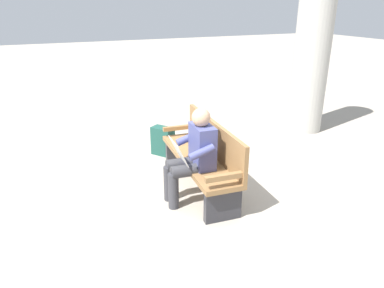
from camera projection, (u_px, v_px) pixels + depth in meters
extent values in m
plane|color=#A89E8E|center=(198.00, 188.00, 4.78)|extent=(40.00, 40.00, 0.00)
cube|color=olive|center=(198.00, 159.00, 4.63)|extent=(1.84, 0.64, 0.06)
cube|color=olive|center=(214.00, 139.00, 4.60)|extent=(1.80, 0.21, 0.45)
cube|color=olive|center=(226.00, 177.00, 3.83)|extent=(0.10, 0.48, 0.06)
cube|color=olive|center=(179.00, 128.00, 5.32)|extent=(0.10, 0.48, 0.06)
cube|color=#2D2D33|center=(223.00, 205.00, 4.01)|extent=(0.12, 0.44, 0.39)
cube|color=#2D2D33|center=(180.00, 152.00, 5.41)|extent=(0.12, 0.44, 0.39)
cube|color=#474C84|center=(202.00, 146.00, 4.27)|extent=(0.42, 0.25, 0.52)
sphere|color=tan|center=(201.00, 117.00, 4.13)|extent=(0.22, 0.22, 0.22)
cylinder|color=#38383D|center=(188.00, 170.00, 4.21)|extent=(0.19, 0.43, 0.15)
cylinder|color=#38383D|center=(183.00, 164.00, 4.38)|extent=(0.19, 0.43, 0.15)
cylinder|color=#38383D|center=(173.00, 191.00, 4.24)|extent=(0.13, 0.13, 0.45)
cylinder|color=#38383D|center=(169.00, 183.00, 4.42)|extent=(0.13, 0.13, 0.45)
cylinder|color=#474C84|center=(202.00, 152.00, 4.02)|extent=(0.12, 0.32, 0.18)
cylinder|color=#474C84|center=(188.00, 138.00, 4.44)|extent=(0.12, 0.32, 0.18)
cube|color=silver|center=(178.00, 151.00, 4.19)|extent=(0.41, 0.17, 0.27)
cube|color=#1E4C42|center=(163.00, 141.00, 5.75)|extent=(0.40, 0.36, 0.46)
cube|color=#23574C|center=(167.00, 143.00, 5.87)|extent=(0.22, 0.17, 0.21)
cylinder|color=#B2AFA8|center=(312.00, 48.00, 6.42)|extent=(0.64, 0.64, 3.08)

